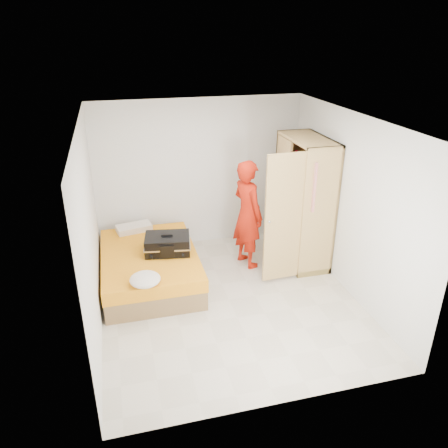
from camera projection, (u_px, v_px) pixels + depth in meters
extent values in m
plane|color=beige|center=(229.00, 300.00, 6.38)|extent=(4.00, 4.00, 0.00)
plane|color=white|center=(230.00, 120.00, 5.31)|extent=(4.00, 4.00, 0.00)
cube|color=white|center=(199.00, 174.00, 7.61)|extent=(3.60, 0.02, 2.60)
cube|color=white|center=(285.00, 301.00, 4.08)|extent=(3.60, 0.02, 2.60)
cube|color=white|center=(90.00, 233.00, 5.43)|extent=(0.02, 4.00, 2.60)
cube|color=white|center=(350.00, 206.00, 6.25)|extent=(0.02, 4.00, 2.60)
cube|color=olive|center=(150.00, 272.00, 6.80)|extent=(1.40, 2.00, 0.30)
cube|color=orange|center=(149.00, 258.00, 6.69)|extent=(1.42, 2.02, 0.20)
cube|color=tan|center=(319.00, 200.00, 7.14)|extent=(0.04, 1.20, 2.10)
cube|color=tan|center=(320.00, 215.00, 6.57)|extent=(0.58, 0.04, 2.10)
cube|color=tan|center=(290.00, 190.00, 7.59)|extent=(0.58, 0.04, 2.10)
cube|color=tan|center=(309.00, 139.00, 6.66)|extent=(0.58, 1.20, 0.04)
cube|color=tan|center=(299.00, 256.00, 7.49)|extent=(0.58, 1.20, 0.10)
cube|color=tan|center=(282.00, 197.00, 7.28)|extent=(0.04, 0.59, 2.00)
cube|color=tan|center=(283.00, 219.00, 6.44)|extent=(0.59, 0.08, 2.00)
cylinder|color=#B2B2B7|center=(308.00, 149.00, 6.72)|extent=(0.02, 1.10, 0.02)
imported|color=red|center=(248.00, 214.00, 7.01)|extent=(0.61, 0.75, 1.79)
cube|color=black|center=(168.00, 244.00, 6.63)|extent=(0.73, 0.57, 0.27)
cube|color=black|center=(167.00, 235.00, 6.56)|extent=(0.18, 0.07, 0.03)
ellipsoid|color=white|center=(145.00, 279.00, 5.80)|extent=(0.41, 0.41, 0.16)
cube|color=white|center=(134.00, 228.00, 7.34)|extent=(0.62, 0.40, 0.10)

